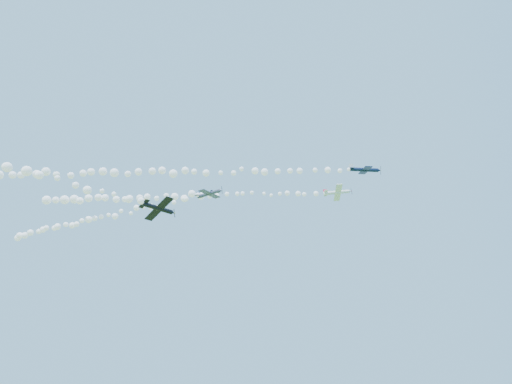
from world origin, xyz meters
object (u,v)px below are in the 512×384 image
(plane_white, at_px, (338,192))
(plane_black, at_px, (159,208))
(plane_navy, at_px, (365,170))
(plane_grey, at_px, (209,193))

(plane_white, xyz_separation_m, plane_black, (-24.57, -37.91, -14.62))
(plane_navy, distance_m, plane_grey, 33.81)
(plane_white, distance_m, plane_black, 47.49)
(plane_grey, xyz_separation_m, plane_black, (0.12, -18.53, -10.30))
(plane_white, xyz_separation_m, plane_navy, (8.98, -22.05, -5.85))
(plane_grey, bearing_deg, plane_navy, 1.07)
(plane_grey, bearing_deg, plane_white, 43.72)
(plane_grey, height_order, plane_black, plane_grey)
(plane_navy, relative_size, plane_grey, 0.90)
(plane_white, xyz_separation_m, plane_grey, (-24.69, -19.38, -4.32))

